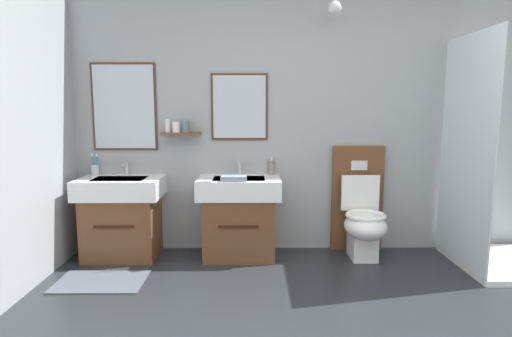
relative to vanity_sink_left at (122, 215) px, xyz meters
name	(u,v)px	position (x,y,z in m)	size (l,w,h in m)	color
wall_back	(308,112)	(1.71, 0.28, 0.93)	(4.64, 0.39, 2.62)	#999EA3
bath_mat	(101,282)	(0.00, -0.61, -0.38)	(0.68, 0.44, 0.01)	#474C56
vanity_sink_left	(122,215)	(0.00, 0.00, 0.00)	(0.74, 0.51, 0.73)	brown
tap_on_left_sink	(126,167)	(0.00, 0.19, 0.41)	(0.03, 0.13, 0.11)	silver
vanity_sink_right	(239,215)	(1.07, 0.00, 0.00)	(0.74, 0.51, 0.73)	brown
tap_on_right_sink	(240,167)	(1.07, 0.19, 0.41)	(0.03, 0.13, 0.11)	silver
toilet	(361,215)	(2.18, 0.02, -0.01)	(0.48, 0.62, 1.00)	brown
toothbrush_cup	(95,169)	(-0.29, 0.18, 0.40)	(0.07, 0.07, 0.20)	silver
soap_dispenser	(272,167)	(1.37, 0.19, 0.41)	(0.06, 0.06, 0.17)	gray
folded_hand_towel	(234,178)	(1.03, -0.16, 0.37)	(0.22, 0.16, 0.04)	gray
shower_tray	(495,220)	(3.25, -0.28, 0.02)	(0.96, 0.90, 1.95)	white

